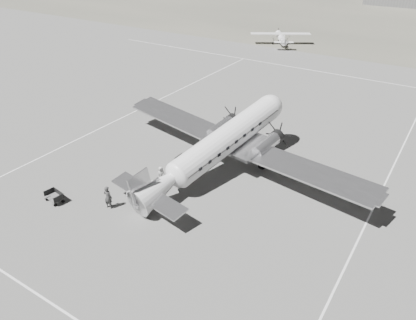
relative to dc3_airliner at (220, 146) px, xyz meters
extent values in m
plane|color=slate|center=(1.55, -4.72, -2.72)|extent=(260.00, 260.00, 0.00)
cube|color=silver|center=(1.55, -18.72, -2.72)|extent=(60.00, 0.15, 0.01)
cube|color=silver|center=(13.55, -4.72, -2.72)|extent=(0.15, 80.00, 0.01)
cube|color=silver|center=(-16.45, 5.28, -2.72)|extent=(0.15, 60.00, 0.01)
cube|color=silver|center=(1.55, 35.28, -2.72)|extent=(90.00, 0.15, 0.01)
cube|color=#6A6759|center=(1.55, 90.28, -2.72)|extent=(260.00, 90.00, 0.01)
imported|color=#313131|center=(-4.62, -9.70, -1.70)|extent=(0.81, 0.59, 2.04)
imported|color=#AFAFAD|center=(-3.94, -6.19, -1.85)|extent=(0.69, 0.87, 1.74)
imported|color=#B1B1AE|center=(-3.57, -4.23, -1.99)|extent=(0.72, 0.85, 1.47)
camera|label=1|loc=(16.64, -27.96, 16.93)|focal=35.00mm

